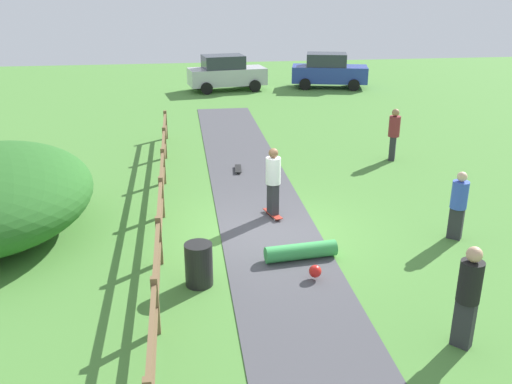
# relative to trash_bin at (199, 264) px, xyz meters

# --- Properties ---
(ground_plane) EXTENTS (60.00, 60.00, 0.00)m
(ground_plane) POSITION_rel_trash_bin_xyz_m (1.80, 2.29, -0.45)
(ground_plane) COLOR #4C8438
(asphalt_path) EXTENTS (2.40, 28.00, 0.02)m
(asphalt_path) POSITION_rel_trash_bin_xyz_m (1.80, 2.29, -0.44)
(asphalt_path) COLOR #47474C
(asphalt_path) RESTS_ON ground_plane
(wooden_fence) EXTENTS (0.12, 18.12, 1.10)m
(wooden_fence) POSITION_rel_trash_bin_xyz_m (-0.80, 2.29, 0.22)
(wooden_fence) COLOR brown
(wooden_fence) RESTS_ON ground_plane
(trash_bin) EXTENTS (0.56, 0.56, 0.90)m
(trash_bin) POSITION_rel_trash_bin_xyz_m (0.00, 0.00, 0.00)
(trash_bin) COLOR black
(trash_bin) RESTS_ON ground_plane
(skater_riding) EXTENTS (0.47, 0.82, 1.84)m
(skater_riding) POSITION_rel_trash_bin_xyz_m (2.04, 3.18, 0.60)
(skater_riding) COLOR #B23326
(skater_riding) RESTS_ON asphalt_path
(skater_fallen) EXTENTS (1.63, 1.31, 0.36)m
(skater_fallen) POSITION_rel_trash_bin_xyz_m (2.26, 0.69, -0.25)
(skater_fallen) COLOR green
(skater_fallen) RESTS_ON asphalt_path
(skateboard_loose) EXTENTS (0.27, 0.81, 0.08)m
(skateboard_loose) POSITION_rel_trash_bin_xyz_m (1.54, 6.98, -0.36)
(skateboard_loose) COLOR black
(skateboard_loose) RESTS_ON asphalt_path
(bystander_blue) EXTENTS (0.53, 0.53, 1.67)m
(bystander_blue) POSITION_rel_trash_bin_xyz_m (6.11, 1.33, 0.47)
(bystander_blue) COLOR #2D2D33
(bystander_blue) RESTS_ON ground_plane
(bystander_black) EXTENTS (0.54, 0.54, 1.85)m
(bystander_black) POSITION_rel_trash_bin_xyz_m (4.28, -2.63, 0.58)
(bystander_black) COLOR #2D2D33
(bystander_black) RESTS_ON ground_plane
(bystander_maroon) EXTENTS (0.51, 0.51, 1.77)m
(bystander_maroon) POSITION_rel_trash_bin_xyz_m (6.88, 7.47, 0.53)
(bystander_maroon) COLOR #2D2D33
(bystander_maroon) RESTS_ON ground_plane
(parked_car_silver) EXTENTS (4.41, 2.48, 1.92)m
(parked_car_silver) POSITION_rel_trash_bin_xyz_m (2.40, 21.06, 0.51)
(parked_car_silver) COLOR #B7B7BC
(parked_car_silver) RESTS_ON ground_plane
(parked_car_blue) EXTENTS (4.48, 2.74, 1.92)m
(parked_car_blue) POSITION_rel_trash_bin_xyz_m (8.23, 21.08, 0.51)
(parked_car_blue) COLOR #283D99
(parked_car_blue) RESTS_ON ground_plane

